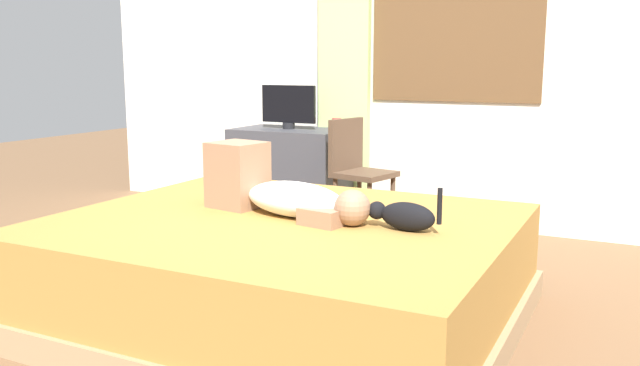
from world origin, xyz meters
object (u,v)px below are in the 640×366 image
person_lying (279,191)px  cat (404,216)px  cup (337,123)px  chair_by_desk (357,167)px  tv_monitor (289,106)px  bed (284,270)px  desk (291,174)px

person_lying → cat: size_ratio=2.64×
cat → cup: bearing=122.2°
cat → chair_by_desk: bearing=119.6°
person_lying → tv_monitor: tv_monitor is taller
bed → person_lying: person_lying is taller
tv_monitor → desk: bearing=0.0°
desk → chair_by_desk: bearing=-19.3°
person_lying → desk: person_lying is taller
cat → chair_by_desk: 1.93m
tv_monitor → chair_by_desk: size_ratio=0.56×
person_lying → desk: 2.12m
tv_monitor → cup: size_ratio=5.43×
person_lying → tv_monitor: size_ratio=1.96×
tv_monitor → cup: bearing=24.2°
tv_monitor → cup: (0.35, 0.16, -0.14)m
tv_monitor → chair_by_desk: 0.85m
tv_monitor → cat: bearing=-49.1°
tv_monitor → bed: bearing=-61.6°
person_lying → chair_by_desk: chair_by_desk is taller
bed → chair_by_desk: 1.77m
person_lying → chair_by_desk: size_ratio=1.10×
cat → desk: (-1.64, 1.92, -0.21)m
person_lying → desk: (-0.97, 1.87, -0.26)m
bed → cup: (-0.70, 2.11, 0.53)m
desk → tv_monitor: (-0.02, -0.00, 0.55)m
person_lying → chair_by_desk: 1.66m
person_lying → desk: size_ratio=1.05×
bed → chair_by_desk: (-0.35, 1.72, 0.25)m
cat → chair_by_desk: chair_by_desk is taller
cat → tv_monitor: 2.56m
cat → desk: bearing=130.6°
person_lying → bed: bearing=-50.6°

